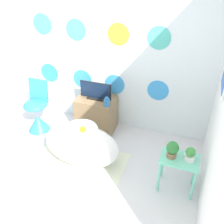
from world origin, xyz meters
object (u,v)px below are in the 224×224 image
(tv, at_px, (96,92))
(potted_plant_left, at_px, (172,149))
(chair, at_px, (38,115))
(vase, at_px, (107,102))
(potted_plant_right, at_px, (190,155))
(bathtub, at_px, (82,145))

(tv, xyz_separation_m, potted_plant_left, (1.28, -0.82, -0.09))
(chair, xyz_separation_m, potted_plant_left, (2.15, -0.49, 0.31))
(vase, bearing_deg, chair, -170.40)
(potted_plant_right, bearing_deg, potted_plant_left, -176.04)
(potted_plant_left, bearing_deg, vase, 146.95)
(tv, bearing_deg, bathtub, -81.54)
(vase, bearing_deg, tv, 148.54)
(chair, bearing_deg, vase, 9.60)
(bathtub, xyz_separation_m, vase, (0.12, 0.64, 0.33))
(chair, height_order, potted_plant_right, chair)
(tv, bearing_deg, potted_plant_left, -32.77)
(chair, xyz_separation_m, potted_plant_right, (2.34, -0.48, 0.28))
(vase, height_order, potted_plant_right, vase)
(bathtub, bearing_deg, chair, 155.16)
(bathtub, bearing_deg, potted_plant_right, -1.08)
(chair, distance_m, vase, 1.17)
(chair, distance_m, potted_plant_right, 2.41)
(vase, distance_m, potted_plant_left, 1.25)
(bathtub, distance_m, chair, 1.08)
(bathtub, height_order, chair, chair)
(vase, height_order, potted_plant_left, vase)
(bathtub, bearing_deg, potted_plant_left, -1.95)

